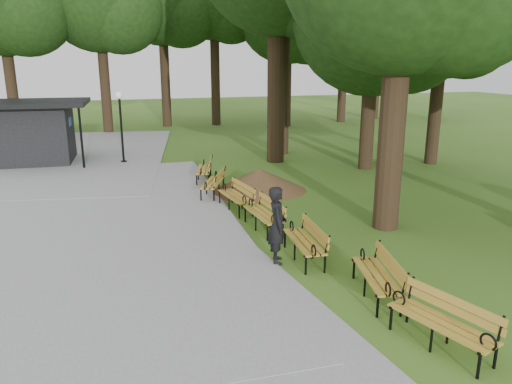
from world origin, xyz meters
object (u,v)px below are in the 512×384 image
object	(u,v)px
dirt_mound	(259,180)
bench_4	(235,197)
kiosk	(31,132)
bench_3	(263,215)
bench_5	(213,183)
bench_6	(204,170)
lamp_post	(120,112)
bench_0	(441,323)
lawn_tree_5	(444,16)
lawn_tree_1	(374,13)
bench_2	(304,242)
person	(277,225)
bench_1	(376,276)

from	to	relation	value
dirt_mound	bench_4	distance (m)	2.39
kiosk	bench_3	xyz separation A→B (m)	(7.17, -11.81, -0.96)
dirt_mound	bench_5	bearing A→B (deg)	-179.12
kiosk	bench_6	size ratio (longest dim) A/B	2.35
lamp_post	bench_0	bearing A→B (deg)	-75.95
lawn_tree_5	lawn_tree_1	bearing A→B (deg)	-178.25
bench_2	bench_4	size ratio (longest dim) A/B	1.00
lamp_post	lawn_tree_1	world-z (taller)	lawn_tree_1
dirt_mound	bench_5	xyz separation A→B (m)	(-1.70, -0.03, 0.03)
bench_2	bench_5	distance (m)	6.22
bench_2	lawn_tree_5	world-z (taller)	lawn_tree_5
person	bench_0	distance (m)	4.33
bench_3	bench_4	world-z (taller)	same
person	bench_2	bearing A→B (deg)	-79.99
dirt_mound	kiosk	bearing A→B (deg)	136.52
kiosk	bench_0	distance (m)	19.87
kiosk	bench_0	world-z (taller)	kiosk
lamp_post	bench_4	distance (m)	9.26
bench_1	bench_5	world-z (taller)	same
person	lawn_tree_5	world-z (taller)	lawn_tree_5
bench_0	bench_4	bearing A→B (deg)	171.32
kiosk	bench_5	size ratio (longest dim) A/B	2.35
bench_2	lawn_tree_5	distance (m)	14.30
person	bench_6	world-z (taller)	person
dirt_mound	bench_4	world-z (taller)	bench_4
kiosk	bench_1	bearing A→B (deg)	-60.05
bench_3	bench_6	distance (m)	6.11
bench_1	bench_6	bearing A→B (deg)	-159.33
person	bench_4	bearing A→B (deg)	12.78
bench_3	kiosk	bearing A→B (deg)	-153.17
bench_4	lawn_tree_5	size ratio (longest dim) A/B	0.21
kiosk	dirt_mound	size ratio (longest dim) A/B	1.53
person	kiosk	xyz separation A→B (m)	(-6.78, 14.01, 0.49)
dirt_mound	bench_4	size ratio (longest dim) A/B	1.53
kiosk	bench_3	bearing A→B (deg)	-55.29
kiosk	person	bearing A→B (deg)	-60.73
bench_0	bench_3	world-z (taller)	same
lawn_tree_1	person	bearing A→B (deg)	-130.10
kiosk	bench_2	world-z (taller)	kiosk
lawn_tree_1	lawn_tree_5	size ratio (longest dim) A/B	1.08
dirt_mound	bench_1	xyz separation A→B (m)	(-0.22, -8.33, 0.03)
bench_4	bench_5	distance (m)	1.94
bench_0	lawn_tree_5	bearing A→B (deg)	127.01
bench_2	lawn_tree_1	bearing A→B (deg)	147.29
lamp_post	bench_5	world-z (taller)	lamp_post
dirt_mound	bench_6	world-z (taller)	bench_6
kiosk	bench_6	distance (m)	8.89
lamp_post	bench_2	bearing A→B (deg)	-74.62
person	lawn_tree_1	size ratio (longest dim) A/B	0.19
bench_0	bench_6	size ratio (longest dim) A/B	1.00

